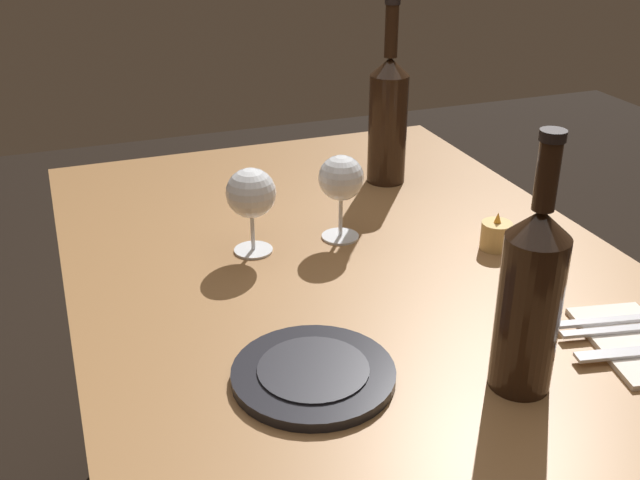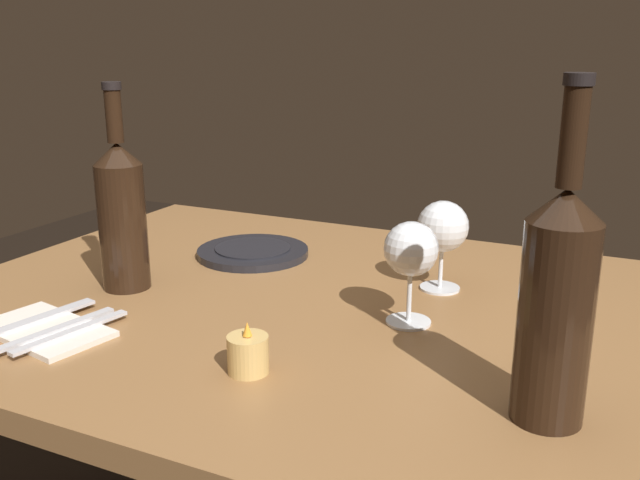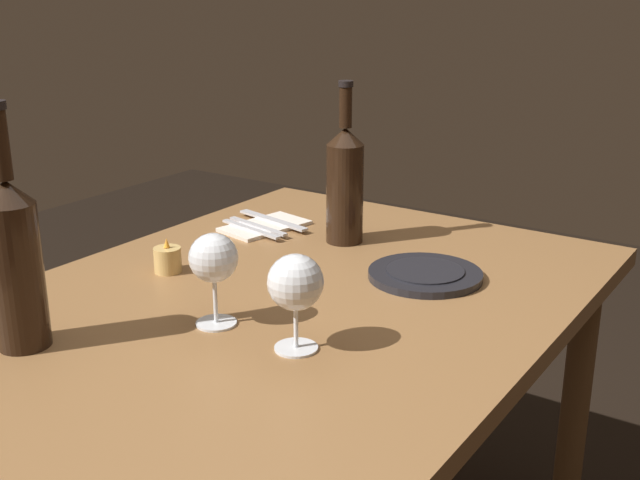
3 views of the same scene
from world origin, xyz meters
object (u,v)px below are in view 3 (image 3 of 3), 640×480
(dinner_plate, at_px, (425,274))
(fork_outer, at_px, (251,229))
(wine_bottle_second, at_px, (345,182))
(votive_candle, at_px, (168,260))
(table_knife, at_px, (273,220))
(wine_glass_right, at_px, (295,284))
(wine_glass_left, at_px, (214,260))
(wine_bottle, at_px, (15,260))
(folded_napkin, at_px, (265,226))
(fork_inner, at_px, (258,226))

(dinner_plate, bearing_deg, fork_outer, 85.91)
(wine_bottle_second, relative_size, votive_candle, 5.01)
(votive_candle, height_order, table_knife, votive_candle)
(wine_glass_right, distance_m, wine_bottle_second, 0.52)
(wine_glass_left, bearing_deg, wine_glass_right, -90.63)
(wine_bottle, distance_m, folded_napkin, 0.69)
(wine_bottle, xyz_separation_m, wine_bottle_second, (0.69, -0.13, -0.01))
(folded_napkin, relative_size, fork_inner, 1.16)
(wine_glass_right, height_order, wine_bottle, wine_bottle)
(wine_glass_left, bearing_deg, wine_bottle_second, 6.67)
(table_knife, bearing_deg, votive_candle, -176.90)
(wine_glass_left, xyz_separation_m, table_knife, (0.48, 0.25, -0.10))
(wine_bottle_second, xyz_separation_m, fork_outer, (-0.07, 0.20, -0.12))
(wine_glass_left, xyz_separation_m, folded_napkin, (0.45, 0.25, -0.10))
(fork_inner, bearing_deg, fork_outer, 180.00)
(fork_inner, bearing_deg, table_knife, 0.00)
(fork_inner, relative_size, table_knife, 0.85)
(wine_bottle, distance_m, fork_outer, 0.64)
(fork_inner, bearing_deg, votive_candle, -176.33)
(wine_bottle, distance_m, dinner_plate, 0.71)
(wine_glass_left, distance_m, folded_napkin, 0.53)
(wine_glass_right, relative_size, fork_inner, 0.83)
(wine_glass_left, height_order, folded_napkin, wine_glass_left)
(fork_outer, height_order, table_knife, same)
(wine_bottle_second, distance_m, fork_inner, 0.23)
(dinner_plate, xyz_separation_m, table_knife, (0.11, 0.44, 0.00))
(wine_glass_right, bearing_deg, fork_outer, 45.45)
(wine_glass_left, height_order, wine_bottle_second, wine_bottle_second)
(votive_candle, bearing_deg, table_knife, 3.10)
(dinner_plate, xyz_separation_m, fork_inner, (0.06, 0.44, 0.00))
(wine_glass_right, relative_size, fork_outer, 0.83)
(dinner_plate, bearing_deg, folded_napkin, 79.48)
(dinner_plate, height_order, folded_napkin, dinner_plate)
(wine_glass_right, distance_m, wine_bottle, 0.41)
(votive_candle, xyz_separation_m, dinner_plate, (0.24, -0.42, -0.02))
(fork_inner, xyz_separation_m, fork_outer, (-0.02, 0.00, 0.00))
(wine_glass_right, distance_m, dinner_plate, 0.39)
(wine_glass_left, xyz_separation_m, dinner_plate, (0.37, -0.18, -0.10))
(wine_bottle, height_order, folded_napkin, wine_bottle)
(dinner_plate, relative_size, fork_inner, 1.18)
(wine_glass_left, bearing_deg, table_knife, 27.60)
(wine_bottle, xyz_separation_m, fork_outer, (0.62, 0.06, -0.13))
(votive_candle, bearing_deg, wine_bottle_second, -27.60)
(fork_inner, bearing_deg, wine_glass_left, -149.46)
(dinner_plate, bearing_deg, table_knife, 75.73)
(wine_bottle_second, relative_size, table_knife, 1.60)
(wine_glass_right, relative_size, table_knife, 0.71)
(wine_bottle, xyz_separation_m, fork_inner, (0.65, 0.06, -0.13))
(folded_napkin, relative_size, table_knife, 0.99)
(wine_bottle_second, height_order, table_knife, wine_bottle_second)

